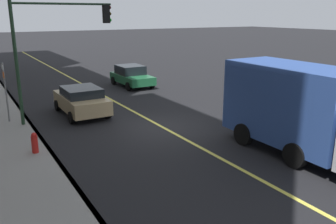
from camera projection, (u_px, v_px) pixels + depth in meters
ground at (162, 127)px, 16.89m from camera, size 200.00×200.00×0.00m
sidewalk_slab at (6, 153)px, 13.52m from camera, size 80.00×3.14×0.15m
curb_edge at (46, 146)px, 14.25m from camera, size 80.00×0.16×0.15m
lane_stripe_center at (162, 127)px, 16.88m from camera, size 80.00×0.16×0.01m
car_tan at (81, 100)px, 18.82m from camera, size 4.22×2.09×1.48m
car_green at (132, 76)px, 26.28m from camera, size 4.12×2.06×1.51m
truck_blue at (307, 111)px, 13.00m from camera, size 7.47×2.53×3.35m
traffic_light_mast at (55, 38)px, 16.61m from camera, size 0.28×4.73×5.94m
street_sign_post at (5, 89)px, 16.86m from camera, size 0.60×0.08×2.98m
fire_hydrant at (35, 145)px, 13.31m from camera, size 0.24×0.24×0.94m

